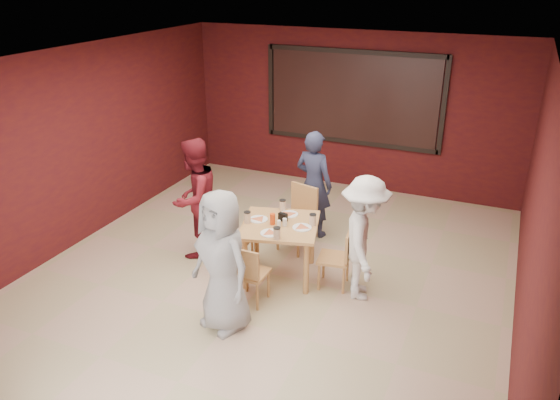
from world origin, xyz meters
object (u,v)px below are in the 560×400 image
at_px(chair_front, 249,272).
at_px(diner_left, 195,198).
at_px(diner_front, 222,262).
at_px(chair_right, 339,255).
at_px(diner_back, 314,184).
at_px(dining_table, 280,230).
at_px(diner_right, 364,239).
at_px(chair_left, 231,234).
at_px(chair_back, 299,214).

height_order(chair_front, diner_left, diner_left).
bearing_deg(diner_front, diner_left, 151.94).
distance_m(chair_front, diner_front, 0.63).
relative_size(chair_right, diner_back, 0.49).
xyz_separation_m(dining_table, diner_front, (-0.14, -1.25, 0.16)).
bearing_deg(diner_left, diner_back, 138.65).
bearing_deg(diner_right, chair_left, 72.62).
xyz_separation_m(chair_front, diner_back, (0.05, 2.08, 0.37)).
relative_size(chair_left, diner_left, 0.50).
bearing_deg(chair_front, diner_front, -97.60).
distance_m(chair_front, diner_left, 1.56).
bearing_deg(diner_back, chair_left, 74.61).
bearing_deg(chair_front, chair_left, 131.15).
height_order(diner_front, diner_left, diner_left).
height_order(chair_front, diner_right, diner_right).
bearing_deg(chair_right, chair_front, -137.34).
xyz_separation_m(chair_front, diner_front, (-0.07, -0.50, 0.38)).
bearing_deg(diner_right, dining_table, 70.97).
distance_m(chair_back, chair_left, 1.09).
xyz_separation_m(diner_front, diner_left, (-1.18, 1.35, 0.02)).
bearing_deg(diner_left, diner_front, 46.34).
xyz_separation_m(diner_back, diner_left, (-1.29, -1.22, 0.03)).
relative_size(diner_back, diner_left, 0.96).
height_order(chair_left, diner_left, diner_left).
xyz_separation_m(chair_left, diner_right, (1.81, 0.01, 0.30)).
bearing_deg(chair_right, chair_left, -176.74).
relative_size(chair_right, diner_front, 0.48).
bearing_deg(diner_back, chair_back, 96.41).
distance_m(chair_front, diner_right, 1.43).
bearing_deg(diner_right, chair_right, 59.21).
height_order(chair_left, chair_right, chair_left).
height_order(chair_left, diner_right, diner_right).
bearing_deg(chair_left, diner_back, 63.70).
bearing_deg(chair_back, diner_left, -149.46).
distance_m(dining_table, diner_front, 1.27).
distance_m(chair_left, diner_back, 1.55).
relative_size(dining_table, chair_right, 1.47).
bearing_deg(chair_right, diner_left, 178.53).
xyz_separation_m(chair_back, diner_front, (-0.08, -2.09, 0.30)).
bearing_deg(diner_left, dining_table, 90.79).
relative_size(dining_table, diner_back, 0.72).
xyz_separation_m(dining_table, chair_back, (-0.07, 0.84, -0.14)).
bearing_deg(chair_right, diner_front, -125.81).
height_order(chair_back, diner_right, diner_right).
bearing_deg(chair_left, chair_back, 54.15).
distance_m(chair_back, diner_left, 1.49).
distance_m(dining_table, diner_left, 1.34).
bearing_deg(diner_right, diner_front, 116.61).
relative_size(chair_left, diner_right, 0.54).
bearing_deg(diner_left, diner_right, 92.24).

